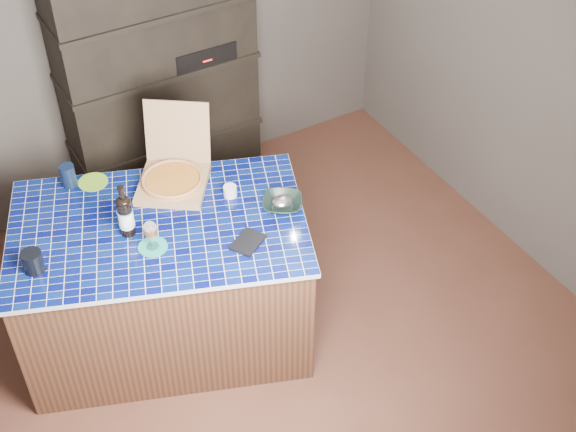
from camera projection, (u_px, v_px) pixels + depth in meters
room at (279, 174)px, 3.81m from camera, size 3.50×3.50×3.50m
shelving_unit at (160, 84)px, 5.03m from camera, size 1.20×0.41×1.80m
kitchen_island at (166, 281)px, 4.43m from camera, size 1.78×1.45×0.84m
pizza_box at (173, 177)px, 4.36m from camera, size 0.55×0.57×0.39m
mead_bottle at (125, 215)px, 4.02m from camera, size 0.08×0.08×0.31m
teal_trivet at (153, 247)px, 4.02m from camera, size 0.15×0.15×0.01m
wine_glass at (150, 230)px, 3.95m from camera, size 0.07×0.07×0.16m
tumbler at (33, 261)px, 3.87m from camera, size 0.10×0.10×0.11m
dvd_case at (248, 242)px, 4.04m from camera, size 0.21×0.20×0.01m
bowl at (282, 203)px, 4.24m from camera, size 0.29×0.29×0.05m
foil_contents at (282, 201)px, 4.23m from camera, size 0.11×0.09×0.05m
white_jar at (230, 191)px, 4.30m from camera, size 0.07×0.07×0.06m
navy_cup at (68, 176)px, 4.35m from camera, size 0.08×0.08×0.13m
green_trivet at (93, 182)px, 4.41m from camera, size 0.16×0.16×0.01m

